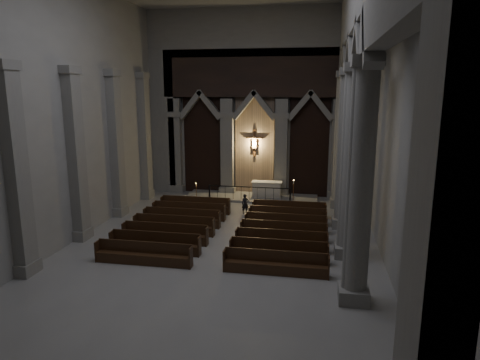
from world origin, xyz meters
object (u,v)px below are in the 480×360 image
Objects in this scene: candle_stand_left at (196,197)px; pews at (227,231)px; altar_rail at (249,192)px; altar at (267,189)px; worshipper at (245,204)px; candle_stand_right at (293,197)px.

candle_stand_left reaches higher than pews.
pews is at bearing -90.00° from altar_rail.
altar is 7.74m from pews.
candle_stand_left is 1.09× the size of worshipper.
altar_rail is 2.55m from worshipper.
altar is at bearing 46.90° from altar_rail.
altar is 0.37× the size of altar_rail.
pews is at bearing -97.40° from altar.
candle_stand_right is at bearing -29.34° from altar.
altar_rail is (-1.00, -1.06, 0.03)m from altar.
altar_rail is 4.61× the size of worshipper.
altar_rail is at bearing 9.89° from candle_stand_left.
pews is at bearing -112.47° from candle_stand_right.
altar_rail reaches higher than pews.
worshipper reaches higher than pews.
altar is 2.04m from candle_stand_right.
pews is (-2.76, -6.68, -0.12)m from candle_stand_right.
candle_stand_right is (2.76, 0.07, -0.27)m from altar_rail.
candle_stand_left reaches higher than altar_rail.
candle_stand_left is at bearing -170.11° from altar_rail.
altar is 1.46m from altar_rail.
candle_stand_right reaches higher than altar_rail.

